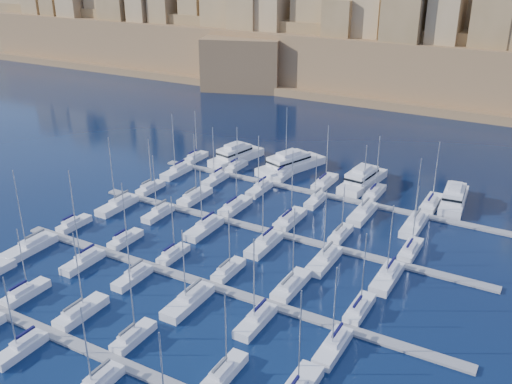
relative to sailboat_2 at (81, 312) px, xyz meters
The scene contains 51 objects.
ground 31.22m from the sailboat_2, 65.94° to the left, with size 600.00×600.00×0.00m, color black.
pontoon_near 13.88m from the sailboat_2, 23.38° to the right, with size 84.00×2.00×0.40m, color slate.
pontoon_mid_near 20.84m from the sailboat_2, 52.35° to the left, with size 84.00×2.00×0.40m, color slate.
pontoon_mid_far 40.55m from the sailboat_2, 71.71° to the left, with size 84.00×2.00×0.40m, color slate.
pontoon_far 61.82m from the sailboat_2, 78.12° to the left, with size 84.00×2.00×0.40m, color slate.
sailboat_1 11.60m from the sailboat_2, behind, with size 2.44×8.14×12.23m.
sailboat_2 is the anchor object (origin of this frame).
sailboat_3 10.91m from the sailboat_2, ahead, with size 2.32×7.73×11.90m.
sailboat_4 26.14m from the sailboat_2, ahead, with size 2.43×8.09×13.05m.
sailboat_8 10.41m from the sailboat_2, 94.95° to the right, with size 2.39×7.95×12.78m.
sailboat_12 31.54m from the sailboat_2, 137.66° to the left, with size 2.31×7.69×12.41m.
sailboat_13 23.51m from the sailboat_2, 115.05° to the left, with size 2.34×7.80×12.42m.
sailboat_14 21.14m from the sailboat_2, 86.04° to the left, with size 2.22×7.39×12.17m.
sailboat_15 25.01m from the sailboat_2, 58.56° to the left, with size 2.37×7.88×12.13m.
sailboat_16 33.13m from the sailboat_2, 42.17° to the left, with size 2.92×9.72×14.74m.
sailboat_17 42.44m from the sailboat_2, 30.55° to the left, with size 2.51×8.36×13.71m.
sailboat_18 25.29m from the sailboat_2, 156.29° to the left, with size 3.28×10.92×16.49m.
sailboat_19 15.61m from the sailboat_2, 133.78° to the left, with size 2.60×8.67×13.84m.
sailboat_20 11.60m from the sailboat_2, 88.88° to the left, with size 2.40×8.01×12.90m.
sailboat_21 16.28m from the sailboat_2, 39.58° to the left, with size 3.15×10.51×13.76m.
sailboat_22 26.66m from the sailboat_2, 24.69° to the left, with size 2.68×8.95×14.94m.
sailboat_23 38.20m from the sailboat_2, 16.98° to the left, with size 2.67×8.90×14.02m.
sailboat_24 48.58m from the sailboat_2, 116.71° to the left, with size 2.40×8.01×12.72m.
sailboat_25 45.42m from the sailboat_2, 102.78° to the left, with size 2.95×9.84×15.38m.
sailboat_26 44.25m from the sailboat_2, 89.36° to the left, with size 2.92×9.74×14.67m.
sailboat_27 46.39m from the sailboat_2, 73.17° to the left, with size 3.01×10.04×15.61m.
sailboat_28 49.95m from the sailboat_2, 60.14° to the left, with size 2.35×7.85×11.33m.
sailboat_29 58.18m from the sailboat_2, 48.78° to the left, with size 2.62×8.74×13.46m.
sailboat_30 39.06m from the sailboat_2, 124.01° to the left, with size 3.15×10.49×16.38m.
sailboat_31 35.51m from the sailboat_2, 109.24° to the left, with size 2.45×8.15×13.89m.
sailboat_32 32.52m from the sailboat_2, 89.19° to the left, with size 3.06×10.22×13.75m.
sailboat_33 35.44m from the sailboat_2, 66.82° to the left, with size 3.03×10.08×14.36m.
sailboat_34 41.70m from the sailboat_2, 51.30° to the left, with size 3.05×10.15×14.63m.
sailboat_35 49.62m from the sailboat_2, 40.87° to the left, with size 3.10×10.32×14.57m.
sailboat_36 69.98m from the sailboat_2, 110.60° to the left, with size 2.47×8.22×13.50m.
sailboat_37 66.33m from the sailboat_2, 100.37° to the left, with size 2.31×7.69×11.17m.
sailboat_38 66.76m from the sailboat_2, 89.23° to the left, with size 3.23×10.77×17.42m.
sailboat_39 67.34m from the sailboat_2, 79.93° to the left, with size 2.96×9.86×14.78m.
sailboat_40 70.16m from the sailboat_2, 69.97° to the left, with size 2.72×9.06×14.24m.
sailboat_41 75.82m from the sailboat_2, 61.12° to the left, with size 3.01×10.03×14.81m.
sailboat_42 59.35m from the sailboat_2, 112.61° to the left, with size 2.90×9.67×15.88m.
sailboat_43 56.58m from the sailboat_2, 102.02° to the left, with size 2.56×8.53×14.02m.
sailboat_44 55.26m from the sailboat_2, 89.63° to the left, with size 2.61×8.71×13.91m.
sailboat_45 57.49m from the sailboat_2, 75.75° to the left, with size 2.33×7.75×11.74m.
sailboat_46 59.96m from the sailboat_2, 64.99° to the left, with size 3.17×10.57×16.12m.
sailboat_47 65.18m from the sailboat_2, 56.24° to the left, with size 3.27×10.89×15.37m.
motor_yacht_a 71.59m from the sailboat_2, 102.09° to the left, with size 8.20×17.29×5.25m.
motor_yacht_b 71.33m from the sailboat_2, 89.86° to the left, with size 11.93×20.20×5.25m.
motor_yacht_c 72.89m from the sailboat_2, 74.41° to the left, with size 6.76×17.49×5.25m.
motor_yacht_d 80.50m from the sailboat_2, 59.69° to the left, with size 5.98×15.93×5.25m.
fortified_city 184.72m from the sailboat_2, 86.10° to the left, with size 460.00×108.95×59.52m.
Camera 1 is at (45.87, -78.36, 51.55)m, focal length 40.00 mm.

